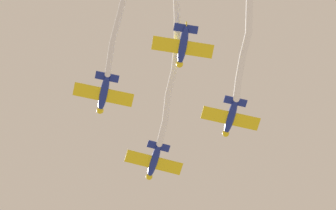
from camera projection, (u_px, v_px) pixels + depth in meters
name	position (u px, v px, depth m)	size (l,w,h in m)	color
airplane_lead	(154.00, 162.00, 94.03)	(7.10, 5.40, 1.75)	navy
smoke_trail_lead	(172.00, 31.00, 88.56)	(13.56, 24.94, 3.34)	white
airplane_left_wing	(104.00, 94.00, 89.94)	(7.08, 5.42, 1.75)	navy
airplane_right_wing	(231.00, 117.00, 91.95)	(7.09, 5.41, 1.75)	navy
smoke_trail_right_wing	(246.00, 10.00, 86.53)	(10.78, 19.78, 1.46)	white
airplane_slot	(183.00, 46.00, 87.77)	(7.05, 5.42, 1.75)	navy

